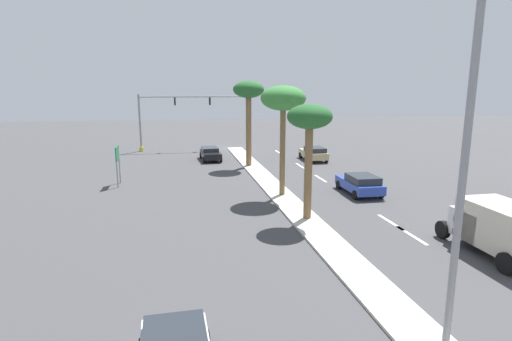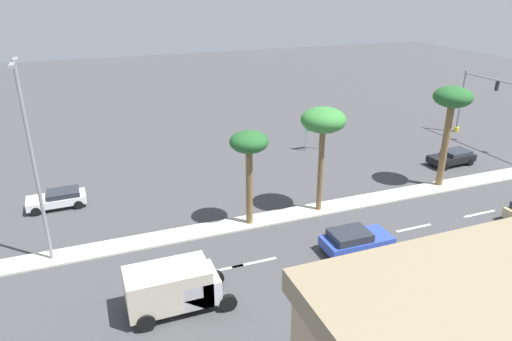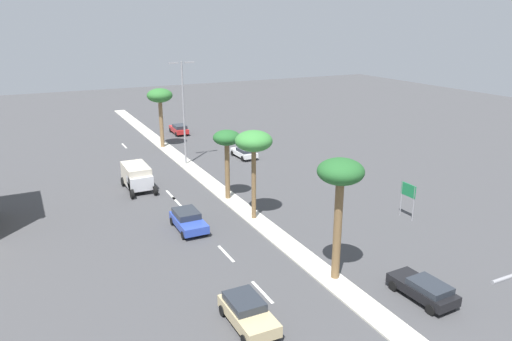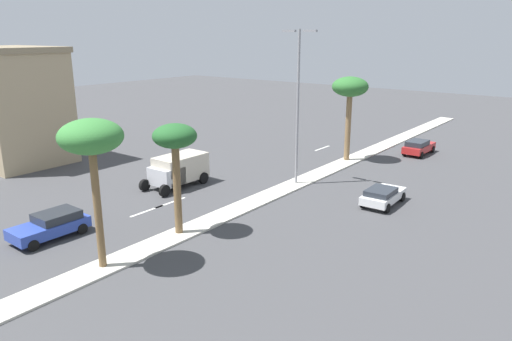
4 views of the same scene
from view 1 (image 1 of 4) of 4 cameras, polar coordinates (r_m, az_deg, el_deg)
The scene contains 17 objects.
ground_plane at distance 21.55m, azimuth 8.85°, elevation -8.91°, with size 160.00×160.00×0.00m, color #424244.
median_curb at distance 14.36m, azimuth 21.74°, elevation -20.50°, with size 1.80×79.89×0.12m, color beige.
lane_stripe_leading at distance 48.06m, azimuth 3.17°, elevation 2.59°, with size 0.20×2.80×0.01m, color silver.
lane_stripe_left at distance 39.81m, azimuth 6.24°, elevation 0.66°, with size 0.20×2.80×0.01m, color silver.
lane_stripe_trailing at distance 34.49m, azimuth 9.06°, elevation -1.11°, with size 0.20×2.80×0.01m, color silver.
lane_stripe_mid at distance 24.38m, azimuth 18.42°, elevation -6.92°, with size 0.20×2.80×0.01m, color silver.
lane_stripe_rear at distance 22.70m, azimuth 21.02°, elevation -8.49°, with size 0.20×2.80×0.01m, color silver.
traffic_signal_gantry at distance 50.10m, azimuth -12.78°, elevation 7.59°, with size 12.77×0.53×6.75m.
directional_road_sign at distance 33.08m, azimuth -18.91°, elevation 1.77°, with size 0.10×1.62×3.06m.
palm_tree_leading at distance 38.56m, azimuth -1.06°, elevation 10.64°, with size 2.91×2.91×8.02m.
palm_tree_far at distance 27.70m, azimuth 3.84°, elevation 9.73°, with size 3.06×3.06×7.53m.
palm_tree_outboard at distance 22.65m, azimuth 7.53°, elevation 6.68°, with size 2.51×2.51×6.51m.
street_lamp_center at distance 11.38m, azimuth 27.83°, elevation 6.94°, with size 2.90×0.24×11.68m.
sedan_blue_mid at distance 29.92m, azimuth 14.44°, elevation -1.78°, with size 2.15×4.31×1.45m.
sedan_tan_front at distance 42.79m, azimuth 8.11°, elevation 2.43°, with size 2.06×4.27×1.46m.
sedan_black_center at distance 42.99m, azimuth -6.44°, elevation 2.42°, with size 2.11×4.32×1.30m.
box_truck at distance 21.45m, azimuth 31.10°, elevation -6.87°, with size 2.49×5.26×2.41m.
Camera 1 is at (7.05, 50.01, 7.49)m, focal length 28.43 mm.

